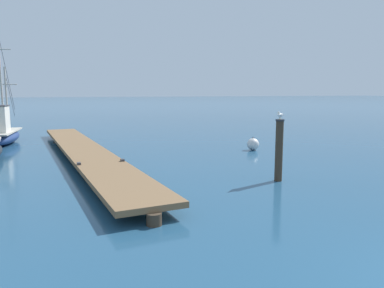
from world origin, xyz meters
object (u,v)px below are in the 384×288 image
(mooring_piling, at_px, (279,149))
(mooring_buoy, at_px, (253,144))
(perched_seagull, at_px, (280,115))
(fishing_boat_0, at_px, (3,132))

(mooring_piling, bearing_deg, mooring_buoy, 67.20)
(perched_seagull, bearing_deg, mooring_buoy, 67.22)
(fishing_boat_0, relative_size, perched_seagull, 20.16)
(mooring_piling, distance_m, mooring_buoy, 6.76)
(fishing_boat_0, bearing_deg, mooring_piling, -53.44)
(mooring_buoy, bearing_deg, perched_seagull, -112.78)
(perched_seagull, height_order, mooring_buoy, perched_seagull)
(mooring_piling, bearing_deg, perched_seagull, 33.56)
(mooring_piling, xyz_separation_m, mooring_buoy, (2.60, 6.19, -0.79))
(fishing_boat_0, height_order, perched_seagull, fishing_boat_0)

